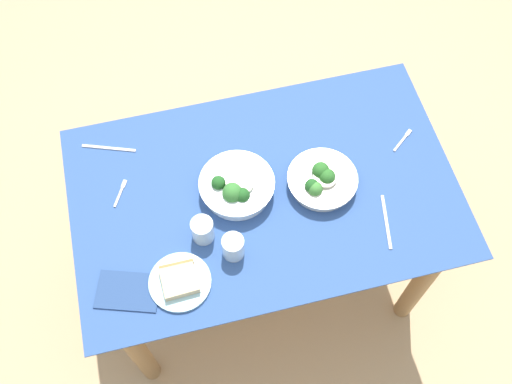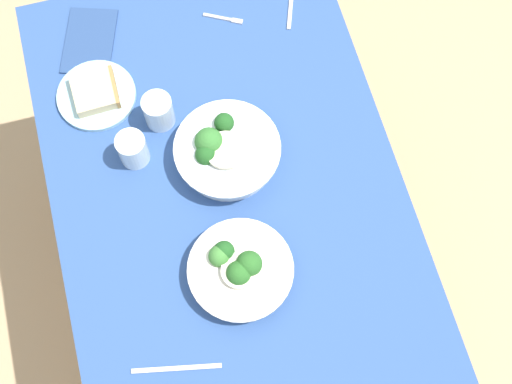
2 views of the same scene
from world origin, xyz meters
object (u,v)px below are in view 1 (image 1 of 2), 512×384
(water_glass_center, at_px, (203,230))
(fork_by_far_bowl, at_px, (121,192))
(table_knife_left, at_px, (109,148))
(table_knife_right, at_px, (386,222))
(broccoli_bowl_near, at_px, (236,187))
(bread_side_plate, at_px, (180,281))
(water_glass_side, at_px, (233,247))
(fork_by_near_bowl, at_px, (403,139))
(broccoli_bowl_far, at_px, (322,180))
(napkin_folded_upper, at_px, (128,291))

(water_glass_center, distance_m, fork_by_far_bowl, 0.32)
(table_knife_left, distance_m, table_knife_right, 0.97)
(broccoli_bowl_near, distance_m, bread_side_plate, 0.36)
(water_glass_side, relative_size, fork_by_near_bowl, 0.95)
(fork_by_far_bowl, bearing_deg, bread_side_plate, -131.19)
(broccoli_bowl_near, bearing_deg, water_glass_center, 42.86)
(broccoli_bowl_far, bearing_deg, bread_side_plate, 23.35)
(broccoli_bowl_near, distance_m, napkin_folded_upper, 0.47)
(napkin_folded_upper, bearing_deg, water_glass_side, -172.00)
(table_knife_right, bearing_deg, water_glass_center, 92.33)
(water_glass_side, distance_m, fork_by_far_bowl, 0.44)
(fork_by_far_bowl, bearing_deg, water_glass_side, -105.23)
(broccoli_bowl_far, xyz_separation_m, fork_by_near_bowl, (-0.33, -0.10, -0.03))
(broccoli_bowl_far, xyz_separation_m, water_glass_center, (0.42, 0.09, 0.01))
(water_glass_center, relative_size, fork_by_far_bowl, 0.92)
(broccoli_bowl_far, bearing_deg, napkin_folded_upper, 17.57)
(table_knife_left, bearing_deg, fork_by_near_bowl, 8.35)
(fork_by_near_bowl, bearing_deg, table_knife_left, 129.95)
(table_knife_left, bearing_deg, broccoli_bowl_near, -14.92)
(fork_by_far_bowl, relative_size, table_knife_left, 0.51)
(water_glass_side, bearing_deg, bread_side_plate, 17.48)
(broccoli_bowl_near, bearing_deg, bread_side_plate, 47.80)
(fork_by_near_bowl, height_order, table_knife_right, same)
(water_glass_side, bearing_deg, fork_by_near_bowl, -157.93)
(fork_by_near_bowl, bearing_deg, broccoli_bowl_near, 147.82)
(broccoli_bowl_far, xyz_separation_m, water_glass_side, (0.34, 0.17, 0.01))
(table_knife_right, relative_size, napkin_folded_upper, 1.00)
(water_glass_center, distance_m, table_knife_right, 0.59)
(table_knife_left, bearing_deg, bread_side_plate, -54.11)
(table_knife_left, height_order, napkin_folded_upper, napkin_folded_upper)
(broccoli_bowl_far, bearing_deg, water_glass_side, 26.33)
(broccoli_bowl_near, bearing_deg, fork_by_far_bowl, -13.93)
(napkin_folded_upper, bearing_deg, fork_by_near_bowl, -162.47)
(broccoli_bowl_far, xyz_separation_m, napkin_folded_upper, (0.68, 0.21, -0.03))
(water_glass_center, xyz_separation_m, fork_by_near_bowl, (-0.75, -0.19, -0.04))
(water_glass_center, relative_size, water_glass_side, 1.01)
(water_glass_center, xyz_separation_m, table_knife_left, (0.25, -0.40, -0.04))
(broccoli_bowl_far, distance_m, table_knife_left, 0.74)
(broccoli_bowl_far, bearing_deg, broccoli_bowl_near, -8.00)
(broccoli_bowl_far, height_order, table_knife_right, broccoli_bowl_far)
(broccoli_bowl_near, xyz_separation_m, fork_by_near_bowl, (-0.61, -0.06, -0.03))
(bread_side_plate, distance_m, table_knife_left, 0.56)
(bread_side_plate, bearing_deg, fork_by_near_bowl, -158.89)
(fork_by_far_bowl, bearing_deg, broccoli_bowl_far, -73.33)
(water_glass_side, height_order, table_knife_right, water_glass_side)
(broccoli_bowl_near, distance_m, water_glass_center, 0.19)
(broccoli_bowl_near, bearing_deg, table_knife_right, 153.62)
(water_glass_center, relative_size, napkin_folded_upper, 0.46)
(bread_side_plate, bearing_deg, water_glass_center, -126.75)
(bread_side_plate, relative_size, fork_by_near_bowl, 2.08)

